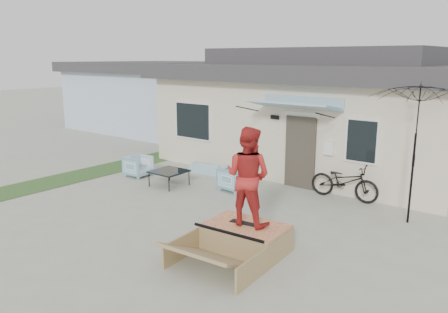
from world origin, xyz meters
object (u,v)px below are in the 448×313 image
Objects in this scene: patio_umbrella at (415,149)px; skater at (248,175)px; armchair_right at (234,177)px; coffee_table at (169,178)px; loveseat at (209,166)px; armchair_left at (138,165)px; skateboard at (247,223)px; skate_ramp at (246,238)px; bicycle at (345,178)px.

skater reaches higher than patio_umbrella.
coffee_table is (-1.78, -0.85, -0.15)m from armchair_right.
loveseat is at bearing 175.54° from patio_umbrella.
armchair_left is 0.79× the size of coffee_table.
patio_umbrella reaches higher than skateboard.
skateboard is (-2.06, -3.51, -1.20)m from patio_umbrella.
skater is at bearing -26.26° from coffee_table.
loveseat reaches higher than coffee_table.
armchair_left reaches higher than skate_ramp.
coffee_table is 5.10m from skater.
armchair_left is at bearing -171.60° from patio_umbrella.
patio_umbrella reaches higher than armchair_right.
bicycle is 0.97× the size of skater.
skate_ramp is at bearing -26.78° from coffee_table.
armchair_right is 3.06m from bicycle.
bicycle is at bearing 24.00° from coffee_table.
armchair_left is at bearing 40.48° from loveseat.
skateboard is 0.99m from skater.
skateboard is at bearing 90.00° from skate_ramp.
loveseat is 6.12m from skater.
skate_ramp is at bearing 87.42° from skater.
skateboard is at bearing 130.46° from loveseat.
bicycle is (4.60, 0.21, 0.35)m from loveseat.
loveseat is at bearing -115.08° from armchair_right.
coffee_table is 0.40× the size of patio_umbrella.
armchair_left is 1.56m from coffee_table.
skate_ramp is (4.44, -4.07, 0.01)m from loveseat.
armchair_right is at bearing 126.57° from skate_ramp.
coffee_table is 0.50× the size of bicycle.
skater is (-0.17, -4.23, 0.93)m from bicycle.
patio_umbrella is at bearing -113.15° from bicycle.
coffee_table is (0.01, -1.83, -0.02)m from loveseat.
skater reaches higher than skate_ramp.
skate_ramp is 1.08× the size of skater.
coffee_table is 1.26× the size of skateboard.
bicycle is 4.23m from skateboard.
bicycle is (2.81, 1.20, 0.22)m from armchair_right.
bicycle is at bearing 159.28° from patio_umbrella.
patio_umbrella reaches higher than coffee_table.
armchair_right reaches higher than skate_ramp.
bicycle reaches higher than coffee_table.
loveseat is at bearing 133.39° from skate_ramp.
armchair_right is (1.79, -0.99, 0.13)m from loveseat.
coffee_table is at bearing 149.11° from skate_ramp.
armchair_left is at bearing -74.24° from armchair_right.
skateboard is at bearing -26.26° from coffee_table.
skate_ramp is at bearing 175.36° from bicycle.
armchair_right reaches higher than skateboard.
skateboard is (4.42, -2.18, 0.31)m from coffee_table.
patio_umbrella is 3.18× the size of skateboard.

